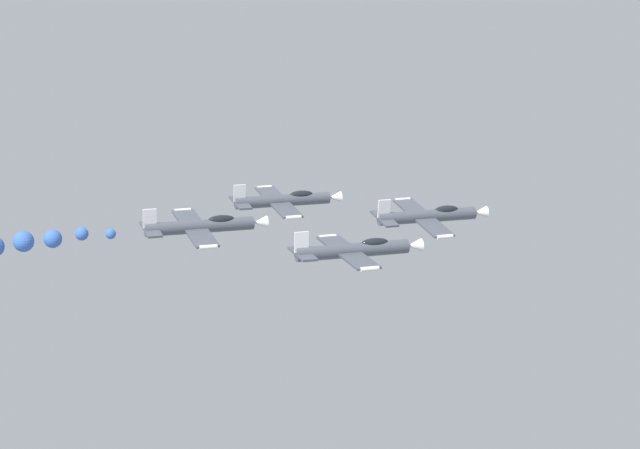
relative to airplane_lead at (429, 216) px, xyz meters
The scene contains 4 objects.
airplane_lead is the anchor object (origin of this frame).
airplane_left_inner 14.31m from the airplane_lead, 135.93° to the right, with size 9.53×10.35×2.64m.
airplane_right_inner 14.36m from the airplane_lead, 47.35° to the right, with size 9.57×10.35×2.34m.
airplane_left_outer 20.10m from the airplane_lead, 90.87° to the right, with size 9.53×10.35×2.65m.
Camera 1 is at (91.08, -31.36, 137.19)m, focal length 65.51 mm.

